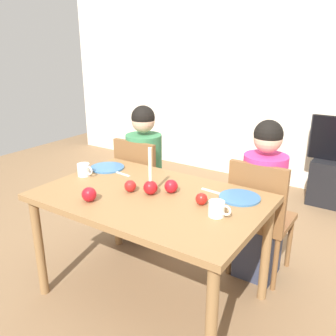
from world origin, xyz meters
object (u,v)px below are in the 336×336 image
apple_by_right_mug (202,199)px  apple_far_edge (171,186)px  chair_left (142,183)px  apple_near_candle (89,194)px  person_right_child (262,204)px  mug_left (84,170)px  plate_left (107,168)px  mug_right (217,209)px  person_left_child (144,176)px  apple_by_left_plate (130,186)px  chair_right (260,213)px  candle_centerpiece (150,185)px  plate_right (240,197)px  dining_table (151,207)px

apple_by_right_mug → apple_far_edge: 0.25m
chair_left → apple_near_candle: chair_left is taller
person_right_child → apple_far_edge: bearing=-127.9°
person_right_child → mug_left: (-1.10, -0.62, 0.23)m
plate_left → mug_right: size_ratio=1.94×
person_left_child → apple_by_left_plate: 0.81m
plate_left → apple_by_left_plate: bearing=-30.6°
apple_far_edge → chair_right: bearing=50.3°
chair_left → apple_near_candle: (0.29, -0.88, 0.28)m
plate_left → apple_by_right_mug: apple_by_right_mug is taller
apple_near_candle → apple_by_left_plate: size_ratio=1.16×
chair_left → person_left_child: 0.07m
person_left_child → mug_right: bearing=-33.7°
person_right_child → mug_right: (-0.03, -0.67, 0.22)m
mug_left → plate_left: bearing=83.1°
chair_right → mug_left: bearing=-151.8°
chair_right → candle_centerpiece: candle_centerpiece is taller
person_left_child → chair_left: bearing=-90.0°
person_left_child → apple_by_left_plate: bearing=-59.3°
apple_far_edge → apple_by_right_mug: bearing=-11.8°
apple_far_edge → plate_right: bearing=21.2°
person_right_child → apple_by_left_plate: bearing=-133.9°
dining_table → person_left_child: bearing=129.8°
dining_table → apple_by_right_mug: (0.33, 0.05, 0.12)m
chair_right → apple_by_left_plate: 0.94m
chair_left → apple_by_left_plate: size_ratio=11.78×
candle_centerpiece → plate_right: (0.49, 0.25, -0.06)m
person_left_child → mug_left: (-0.06, -0.62, 0.23)m
dining_table → mug_right: size_ratio=10.70×
apple_by_right_mug → person_left_child: bearing=145.8°
apple_near_candle → apple_by_left_plate: (0.11, 0.25, -0.01)m
plate_right → person_left_child: bearing=159.5°
chair_right → apple_near_candle: size_ratio=10.15×
person_right_child → apple_by_left_plate: (-0.64, -0.67, 0.22)m
dining_table → chair_left: (-0.53, 0.61, -0.15)m
mug_right → apple_far_edge: (-0.39, 0.14, -0.00)m
plate_right → apple_far_edge: (-0.40, -0.15, 0.04)m
chair_left → apple_by_right_mug: (0.87, -0.55, 0.27)m
mug_left → person_right_child: bearing=29.5°
plate_left → apple_far_edge: apple_far_edge is taller
mug_left → mug_right: 1.07m
plate_right → candle_centerpiece: bearing=-153.2°
chair_right → mug_right: chair_right is taller
person_left_child → plate_left: 0.45m
plate_right → apple_by_right_mug: (-0.15, -0.21, 0.03)m
mug_right → apple_by_left_plate: (-0.61, 0.01, -0.01)m
person_left_child → apple_by_right_mug: bearing=-34.2°
mug_left → apple_near_candle: mug_left is taller
person_left_child → apple_far_edge: person_left_child is taller
chair_right → apple_by_right_mug: bearing=-107.3°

